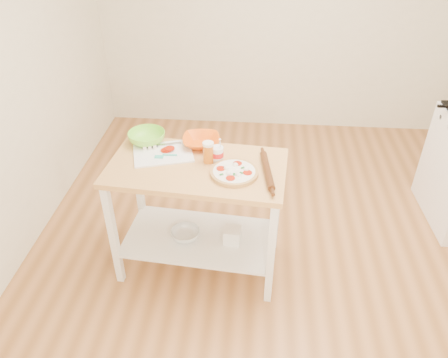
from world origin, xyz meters
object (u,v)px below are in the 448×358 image
prep_island (198,195)px  orange_bowl (201,141)px  shelf_bin (232,235)px  knife (157,146)px  pizza (234,172)px  spatula (165,156)px  shelf_glass_bowl (185,234)px  green_bowl (147,137)px  yogurt_tub (217,154)px  cutting_board (163,153)px  rolling_pin (267,171)px  beer_pint (208,152)px

prep_island → orange_bowl: bearing=90.7°
shelf_bin → knife: bearing=157.4°
pizza → spatula: pizza is taller
shelf_glass_bowl → shelf_bin: size_ratio=1.81×
green_bowl → shelf_bin: size_ratio=2.22×
spatula → orange_bowl: (0.23, 0.19, 0.02)m
spatula → yogurt_tub: 0.36m
cutting_board → rolling_pin: 0.75m
prep_island → cutting_board: (-0.26, 0.13, 0.26)m
prep_island → spatula: size_ratio=8.24×
prep_island → shelf_glass_bowl: prep_island is taller
spatula → beer_pint: (0.30, -0.03, 0.06)m
spatula → knife: 0.15m
knife → shelf_bin: bearing=-40.5°
pizza → shelf_bin: 0.60m
pizza → knife: 0.64m
beer_pint → shelf_bin: size_ratio=1.24×
pizza → rolling_pin: (0.21, 0.03, 0.01)m
pizza → rolling_pin: bearing=7.0°
shelf_bin → cutting_board: bearing=162.7°
spatula → knife: size_ratio=0.58×
pizza → green_bowl: green_bowl is taller
beer_pint → yogurt_tub: 0.07m
pizza → knife: pizza is taller
prep_island → cutting_board: cutting_board is taller
rolling_pin → shelf_glass_bowl: rolling_pin is taller
rolling_pin → shelf_glass_bowl: 0.85m
cutting_board → beer_pint: bearing=-29.7°
shelf_glass_bowl → green_bowl: bearing=135.6°
green_bowl → beer_pint: 0.52m
prep_island → shelf_bin: prep_island is taller
shelf_glass_bowl → spatula: bearing=143.7°
pizza → yogurt_tub: 0.21m
pizza → cutting_board: pizza is taller
beer_pint → yogurt_tub: size_ratio=0.83×
orange_bowl → shelf_glass_bowl: orange_bowl is taller
prep_island → knife: size_ratio=4.76×
prep_island → knife: bearing=146.8°
green_bowl → beer_pint: bearing=-25.0°
orange_bowl → shelf_bin: size_ratio=2.20×
knife → green_bowl: size_ratio=0.98×
orange_bowl → shelf_glass_bowl: 0.71m
knife → yogurt_tub: 0.46m
spatula → pizza: bearing=-20.7°
shelf_bin → spatula: bearing=167.6°
prep_island → orange_bowl: size_ratio=4.68×
spatula → shelf_glass_bowl: spatula is taller
yogurt_tub → knife: bearing=164.1°
beer_pint → shelf_glass_bowl: 0.71m
cutting_board → knife: (-0.06, 0.07, 0.01)m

